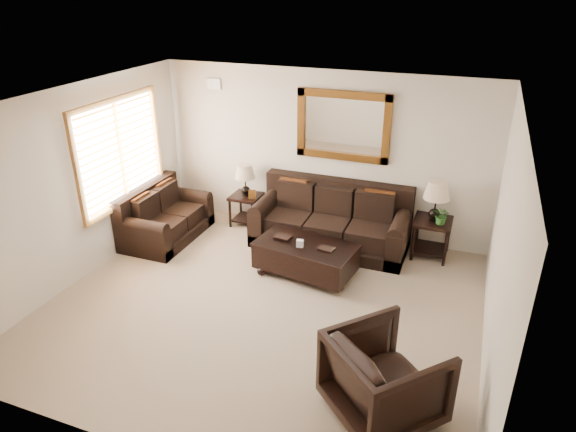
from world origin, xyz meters
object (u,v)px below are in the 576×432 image
at_px(end_table_left, 246,186).
at_px(end_table_right, 435,208).
at_px(loveseat, 164,219).
at_px(sofa, 331,223).
at_px(armchair, 385,374).
at_px(coffee_table, 306,255).

height_order(end_table_left, end_table_right, end_table_right).
bearing_deg(loveseat, sofa, -74.26).
distance_m(sofa, end_table_right, 1.62).
xyz_separation_m(end_table_left, armchair, (3.10, -3.48, -0.22)).
bearing_deg(loveseat, armchair, -121.34).
distance_m(end_table_right, coffee_table, 2.08).
bearing_deg(armchair, end_table_left, -5.50).
xyz_separation_m(coffee_table, armchair, (1.58, -2.26, 0.19)).
distance_m(sofa, end_table_left, 1.65).
height_order(sofa, end_table_left, end_table_left).
xyz_separation_m(end_table_right, coffee_table, (-1.64, -1.18, -0.51)).
bearing_deg(end_table_right, end_table_left, 179.44).
height_order(loveseat, armchair, armchair).
bearing_deg(end_table_left, loveseat, -138.63).
height_order(end_table_left, armchair, end_table_left).
xyz_separation_m(end_table_left, coffee_table, (1.51, -1.22, -0.42)).
xyz_separation_m(end_table_left, end_table_right, (3.15, -0.03, 0.09)).
bearing_deg(sofa, end_table_left, 173.23).
xyz_separation_m(sofa, end_table_left, (-1.60, 0.19, 0.35)).
bearing_deg(coffee_table, end_table_left, 149.72).
bearing_deg(loveseat, coffee_table, -96.06).
distance_m(end_table_right, armchair, 3.46).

